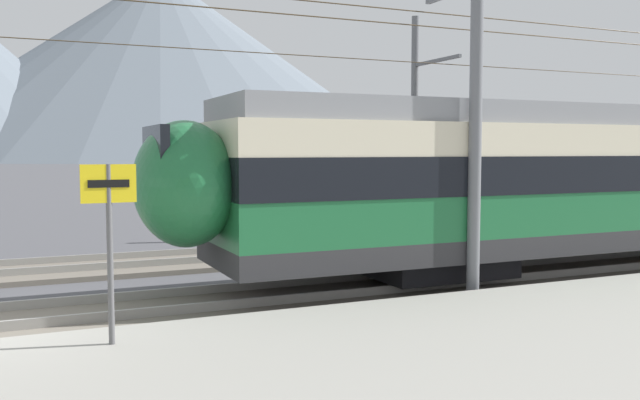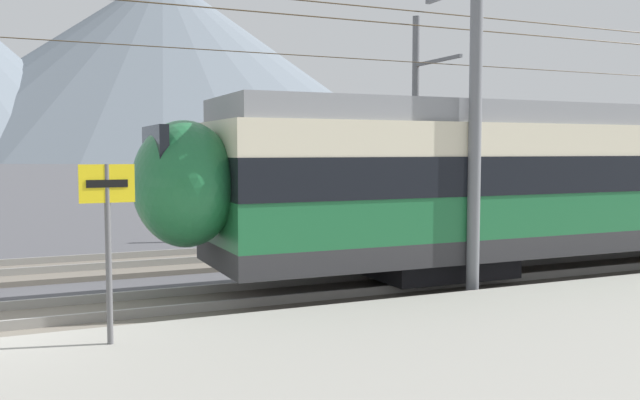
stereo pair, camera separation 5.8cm
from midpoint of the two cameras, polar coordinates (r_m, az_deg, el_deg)
name	(u,v)px [view 2 (the right image)]	position (r m, az deg, el deg)	size (l,w,h in m)	color
catenary_mast_mid	(472,77)	(13.19, 12.76, 10.05)	(48.09, 1.82, 8.18)	slate
catenary_mast_far_side	(419,121)	(22.55, 8.34, 6.59)	(48.09, 2.65, 7.22)	slate
platform_sign	(108,213)	(9.28, -17.20, -1.06)	(0.70, 0.08, 2.37)	#59595B
mountain_central_peak	(164,66)	(233.28, -12.92, 10.89)	(171.31, 171.31, 60.84)	slate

